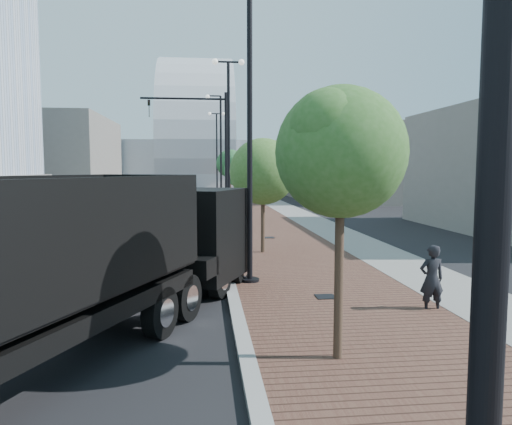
{
  "coord_description": "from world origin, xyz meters",
  "views": [
    {
      "loc": [
        -0.73,
        -4.1,
        3.46
      ],
      "look_at": [
        1.0,
        12.0,
        2.0
      ],
      "focal_mm": 33.8,
      "sensor_mm": 36.0,
      "label": 1
    }
  ],
  "objects": [
    {
      "name": "sidewalk",
      "position": [
        3.5,
        40.0,
        0.06
      ],
      "size": [
        7.0,
        140.0,
        0.12
      ],
      "primitive_type": "cube",
      "color": "#4C2D23",
      "rests_on": "ground"
    },
    {
      "name": "concrete_strip",
      "position": [
        6.2,
        40.0,
        0.07
      ],
      "size": [
        2.4,
        140.0,
        0.13
      ],
      "primitive_type": "cube",
      "color": "slate",
      "rests_on": "ground"
    },
    {
      "name": "curb",
      "position": [
        0.0,
        40.0,
        0.07
      ],
      "size": [
        0.3,
        140.0,
        0.14
      ],
      "primitive_type": "cube",
      "color": "gray",
      "rests_on": "ground"
    },
    {
      "name": "west_sidewalk",
      "position": [
        -13.0,
        40.0,
        0.06
      ],
      "size": [
        4.0,
        140.0,
        0.12
      ],
      "primitive_type": "cube",
      "color": "slate",
      "rests_on": "ground"
    },
    {
      "name": "dump_truck",
      "position": [
        -2.39,
        6.55,
        1.41
      ],
      "size": [
        7.61,
        13.14,
        3.34
      ],
      "rotation": [
        0.0,
        0.0,
        -0.42
      ],
      "color": "black",
      "rests_on": "ground"
    },
    {
      "name": "white_sedan",
      "position": [
        -4.67,
        22.69,
        0.69
      ],
      "size": [
        2.1,
        4.39,
        1.39
      ],
      "primitive_type": "imported",
      "rotation": [
        0.0,
        0.0,
        -0.15
      ],
      "color": "silver",
      "rests_on": "ground"
    },
    {
      "name": "dark_car_mid",
      "position": [
        -5.41,
        37.27,
        0.59
      ],
      "size": [
        3.15,
        4.67,
        1.19
      ],
      "primitive_type": "imported",
      "rotation": [
        0.0,
        0.0,
        -0.3
      ],
      "color": "black",
      "rests_on": "ground"
    },
    {
      "name": "dark_car_far",
      "position": [
        -2.92,
        39.8,
        0.6
      ],
      "size": [
        2.03,
        4.27,
        1.2
      ],
      "primitive_type": "imported",
      "rotation": [
        0.0,
        0.0,
        0.08
      ],
      "color": "black",
      "rests_on": "ground"
    },
    {
      "name": "pedestrian",
      "position": [
        4.67,
        6.73,
        0.83
      ],
      "size": [
        0.61,
        0.41,
        1.66
      ],
      "primitive_type": "imported",
      "rotation": [
        0.0,
        0.0,
        3.16
      ],
      "color": "black",
      "rests_on": "ground"
    },
    {
      "name": "streetlight_1",
      "position": [
        0.49,
        10.0,
        4.34
      ],
      "size": [
        1.44,
        0.56,
        9.21
      ],
      "color": "black",
      "rests_on": "ground"
    },
    {
      "name": "streetlight_2",
      "position": [
        0.6,
        22.0,
        4.82
      ],
      "size": [
        1.72,
        0.56,
        9.28
      ],
      "color": "black",
      "rests_on": "ground"
    },
    {
      "name": "streetlight_3",
      "position": [
        0.49,
        34.0,
        4.34
      ],
      "size": [
        1.44,
        0.56,
        9.21
      ],
      "color": "black",
      "rests_on": "ground"
    },
    {
      "name": "streetlight_4",
      "position": [
        0.6,
        46.0,
        4.82
      ],
      "size": [
        1.72,
        0.56,
        9.28
      ],
      "color": "black",
      "rests_on": "ground"
    },
    {
      "name": "traffic_mast",
      "position": [
        -0.3,
        25.0,
        4.98
      ],
      "size": [
        5.09,
        0.2,
        8.0
      ],
      "color": "black",
      "rests_on": "ground"
    },
    {
      "name": "tree_0",
      "position": [
        1.65,
        4.02,
        3.73
      ],
      "size": [
        2.33,
        2.27,
        4.88
      ],
      "color": "#382619",
      "rests_on": "ground"
    },
    {
      "name": "tree_1",
      "position": [
        1.65,
        15.02,
        3.36
      ],
      "size": [
        2.66,
        2.66,
        4.69
      ],
      "color": "#382619",
      "rests_on": "ground"
    },
    {
      "name": "tree_2",
      "position": [
        1.65,
        27.02,
        3.34
      ],
      "size": [
        2.22,
        2.14,
        4.43
      ],
      "color": "#382619",
      "rests_on": "ground"
    },
    {
      "name": "tree_3",
      "position": [
        1.65,
        39.02,
        3.95
      ],
      "size": [
        2.52,
        2.5,
        5.22
      ],
      "color": "#382619",
      "rests_on": "ground"
    },
    {
      "name": "convention_center",
      "position": [
        -2.0,
        85.0,
        6.0
      ],
      "size": [
        50.0,
        30.0,
        50.0
      ],
      "color": "#B2B6BC",
      "rests_on": "ground"
    },
    {
      "name": "commercial_block_nw",
      "position": [
        -20.0,
        60.0,
        5.0
      ],
      "size": [
        14.0,
        20.0,
        10.0
      ],
      "primitive_type": "cube",
      "color": "slate",
      "rests_on": "ground"
    },
    {
      "name": "commercial_block_ne",
      "position": [
        16.0,
        50.0,
        4.0
      ],
      "size": [
        12.0,
        22.0,
        8.0
      ],
      "primitive_type": "cube",
      "color": "#625E58",
      "rests_on": "ground"
    },
    {
      "name": "utility_cover_1",
      "position": [
        2.4,
        8.0,
        0.13
      ],
      "size": [
        0.5,
        0.5,
        0.02
      ],
      "primitive_type": "cube",
      "color": "black",
      "rests_on": "sidewalk"
    },
    {
      "name": "utility_cover_2",
      "position": [
        2.4,
        19.0,
        0.13
      ],
      "size": [
        0.5,
        0.5,
        0.02
      ],
      "primitive_type": "cube",
      "color": "black",
      "rests_on": "sidewalk"
    }
  ]
}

